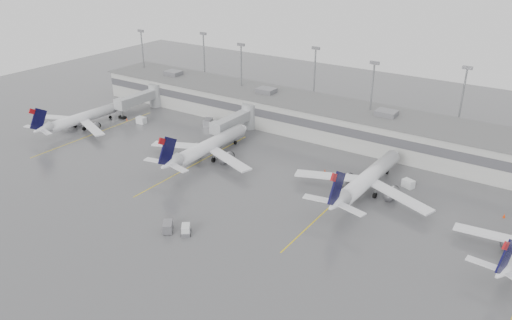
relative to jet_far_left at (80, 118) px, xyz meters
The scene contains 19 objects.
ground 63.58m from the jet_far_left, 22.20° to the right, with size 260.00×260.00×0.00m, color #57575A.
terminal 67.92m from the jet_far_left, 30.03° to the left, with size 152.00×17.00×9.45m.
light_masts 71.56m from the jet_far_left, 34.06° to the left, with size 142.40×8.00×20.60m.
jet_bridge_left 22.00m from the jet_far_left, 81.36° to the left, with size 4.00×17.20×7.00m.
jet_bridge_right 44.04m from the jet_far_left, 29.56° to the left, with size 4.00×17.20×7.00m.
stand_markings 58.87m from the jet_far_left, ahead, with size 105.25×40.00×0.01m.
jet_far_left is the anchor object (origin of this frame).
jet_mid_left 42.11m from the jet_far_left, ahead, with size 28.87×32.33×10.47m.
jet_mid_right 80.33m from the jet_far_left, ahead, with size 29.92×33.57×10.86m.
baggage_tug 64.03m from the jet_far_left, 22.33° to the right, with size 2.90×3.09×1.71m.
baggage_cart 61.56m from the jet_far_left, 24.49° to the right, with size 3.00×3.22×1.81m.
gse_uld_a 16.43m from the jet_far_left, 48.28° to the left, with size 2.62×1.75×1.85m, color silver.
gse_uld_b 41.38m from the jet_far_left, 23.02° to the left, with size 2.16×1.44×1.53m, color silver.
gse_uld_c 87.74m from the jet_far_left, 10.12° to the left, with size 2.43×1.62×1.72m, color silver.
gse_loader 34.91m from the jet_far_left, 37.10° to the left, with size 2.02×3.23×2.02m, color slate.
cone_a 13.08m from the jet_far_left, 64.20° to the left, with size 0.44×0.44×0.70m, color #E93604.
cone_b 46.09m from the jet_far_left, ahead, with size 0.38×0.38×0.60m, color #E93604.
cone_c 69.58m from the jet_far_left, 10.12° to the left, with size 0.48×0.48×0.77m, color #E93604.
cone_d 106.34m from the jet_far_left, ahead, with size 0.50×0.50×0.80m, color #E93604.
Camera 1 is at (52.84, -56.32, 48.73)m, focal length 35.00 mm.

